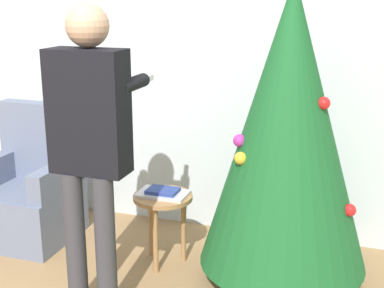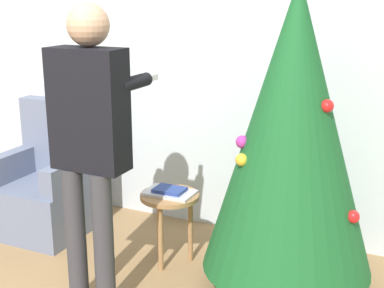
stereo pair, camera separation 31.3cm
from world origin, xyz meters
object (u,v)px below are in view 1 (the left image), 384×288
(armchair, at_px, (30,193))
(christmas_tree, at_px, (288,128))
(side_stool, at_px, (163,206))
(person_standing, at_px, (90,134))

(armchair, bearing_deg, christmas_tree, -2.28)
(side_stool, bearing_deg, christmas_tree, 0.82)
(christmas_tree, distance_m, side_stool, 1.04)
(person_standing, height_order, side_stool, person_standing)
(christmas_tree, xyz_separation_m, armchair, (-1.98, 0.08, -0.70))
(christmas_tree, bearing_deg, armchair, 177.72)
(armchair, xyz_separation_m, person_standing, (0.98, -0.75, 0.74))
(armchair, relative_size, side_stool, 2.01)
(christmas_tree, height_order, armchair, christmas_tree)
(christmas_tree, xyz_separation_m, person_standing, (-1.00, -0.67, 0.04))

